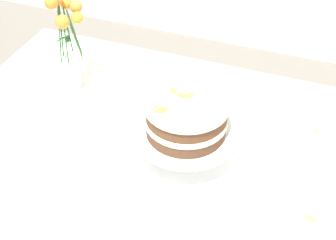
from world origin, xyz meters
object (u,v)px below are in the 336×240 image
at_px(cake_stand, 186,136).
at_px(flower_vase, 68,48).
at_px(dining_table, 154,174).
at_px(layer_cake, 186,116).

distance_m(cake_stand, flower_vase, 0.52).
height_order(dining_table, cake_stand, cake_stand).
bearing_deg(dining_table, flower_vase, 150.82).
xyz_separation_m(cake_stand, layer_cake, (-0.00, -0.00, 0.07)).
bearing_deg(layer_cake, flower_vase, 157.41).
relative_size(layer_cake, flower_vase, 0.67).
height_order(layer_cake, flower_vase, flower_vase).
bearing_deg(dining_table, cake_stand, 10.08).
bearing_deg(flower_vase, cake_stand, -22.59).
xyz_separation_m(cake_stand, flower_vase, (-0.48, 0.20, 0.07)).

